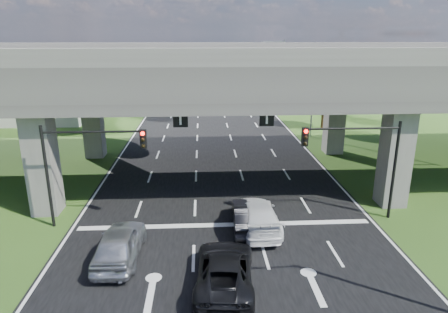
{
  "coord_description": "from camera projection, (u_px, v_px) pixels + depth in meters",
  "views": [
    {
      "loc": [
        -1.27,
        -17.6,
        10.74
      ],
      "look_at": [
        0.12,
        6.9,
        3.17
      ],
      "focal_mm": 32.0,
      "sensor_mm": 36.0,
      "label": 1
    }
  ],
  "objects": [
    {
      "name": "road",
      "position": [
        220.0,
        185.0,
        29.56
      ],
      "size": [
        18.0,
        120.0,
        0.03
      ],
      "primitive_type": "cube",
      "color": "black",
      "rests_on": "ground"
    },
    {
      "name": "streetlight_far",
      "position": [
        310.0,
        83.0,
        41.74
      ],
      "size": [
        3.38,
        0.25,
        10.0
      ],
      "color": "gray",
      "rests_on": "ground"
    },
    {
      "name": "car_white",
      "position": [
        257.0,
        215.0,
        22.74
      ],
      "size": [
        2.39,
        5.53,
        1.59
      ],
      "primitive_type": "imported",
      "rotation": [
        0.0,
        0.0,
        3.17
      ],
      "color": "silver",
      "rests_on": "road"
    },
    {
      "name": "tree_right_mid",
      "position": [
        329.0,
        84.0,
        54.01
      ],
      "size": [
        3.91,
        3.9,
        6.76
      ],
      "color": "black",
      "rests_on": "ground"
    },
    {
      "name": "tree_right_near",
      "position": [
        325.0,
        90.0,
        46.12
      ],
      "size": [
        4.2,
        4.2,
        7.28
      ],
      "color": "black",
      "rests_on": "ground"
    },
    {
      "name": "signal_right",
      "position": [
        360.0,
        153.0,
        22.97
      ],
      "size": [
        5.76,
        0.54,
        6.0
      ],
      "color": "black",
      "rests_on": "ground"
    },
    {
      "name": "car_silver",
      "position": [
        120.0,
        243.0,
        19.59
      ],
      "size": [
        2.16,
        5.07,
        1.71
      ],
      "primitive_type": "imported",
      "rotation": [
        0.0,
        0.0,
        3.11
      ],
      "color": "#B9BCC2",
      "rests_on": "road"
    },
    {
      "name": "streetlight_beyond",
      "position": [
        281.0,
        69.0,
        57.01
      ],
      "size": [
        3.38,
        0.25,
        10.0
      ],
      "color": "gray",
      "rests_on": "ground"
    },
    {
      "name": "car_trailing",
      "position": [
        225.0,
        269.0,
        17.63
      ],
      "size": [
        2.9,
        5.55,
        1.49
      ],
      "primitive_type": "imported",
      "rotation": [
        0.0,
        0.0,
        3.06
      ],
      "color": "black",
      "rests_on": "road"
    },
    {
      "name": "ground",
      "position": [
        229.0,
        257.0,
        20.02
      ],
      "size": [
        160.0,
        160.0,
        0.0
      ],
      "primitive_type": "plane",
      "color": "#274115",
      "rests_on": "ground"
    },
    {
      "name": "signal_left",
      "position": [
        84.0,
        157.0,
        22.13
      ],
      "size": [
        5.76,
        0.54,
        6.0
      ],
      "color": "black",
      "rests_on": "ground"
    },
    {
      "name": "car_dark",
      "position": [
        248.0,
        216.0,
        22.72
      ],
      "size": [
        1.79,
        4.69,
        1.53
      ],
      "primitive_type": "imported",
      "rotation": [
        0.0,
        0.0,
        3.1
      ],
      "color": "black",
      "rests_on": "road"
    },
    {
      "name": "warehouse",
      "position": [
        10.0,
        105.0,
        51.43
      ],
      "size": [
        20.0,
        10.0,
        4.0
      ],
      "primitive_type": "cube",
      "color": "#9E9E99",
      "rests_on": "ground"
    },
    {
      "name": "overpass",
      "position": [
        218.0,
        74.0,
        29.14
      ],
      "size": [
        80.0,
        15.0,
        10.0
      ],
      "color": "#32302E",
      "rests_on": "ground"
    },
    {
      "name": "tree_left_mid",
      "position": [
        77.0,
        88.0,
        50.32
      ],
      "size": [
        3.91,
        3.9,
        6.76
      ],
      "color": "black",
      "rests_on": "ground"
    },
    {
      "name": "tree_left_far",
      "position": [
        121.0,
        74.0,
        57.89
      ],
      "size": [
        4.8,
        4.8,
        8.32
      ],
      "color": "black",
      "rests_on": "ground"
    },
    {
      "name": "tree_right_far",
      "position": [
        288.0,
        74.0,
        61.24
      ],
      "size": [
        4.5,
        4.5,
        7.8
      ],
      "color": "black",
      "rests_on": "ground"
    },
    {
      "name": "tree_left_near",
      "position": [
        83.0,
        92.0,
        42.66
      ],
      "size": [
        4.5,
        4.5,
        7.8
      ],
      "color": "black",
      "rests_on": "ground"
    }
  ]
}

